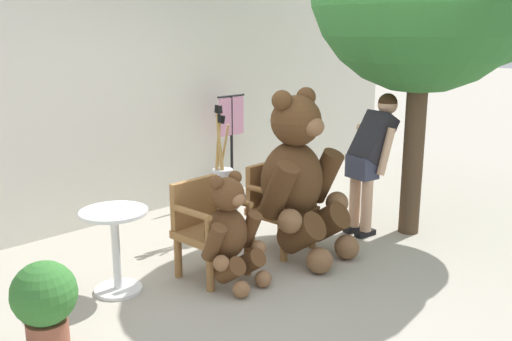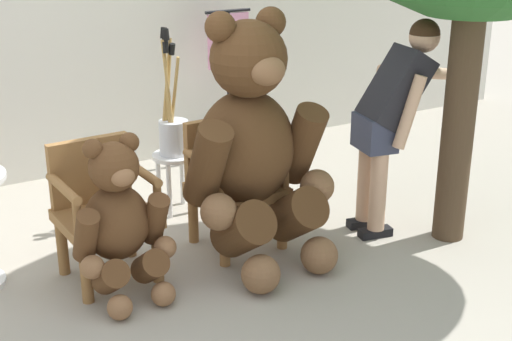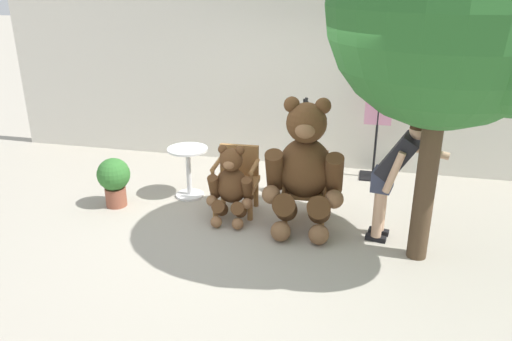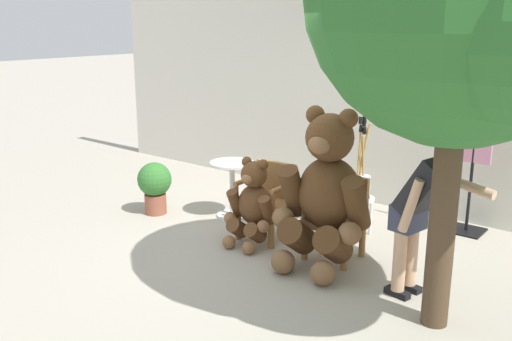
% 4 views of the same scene
% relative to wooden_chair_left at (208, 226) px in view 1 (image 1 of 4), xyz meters
% --- Properties ---
extents(ground_plane, '(60.00, 60.00, 0.00)m').
position_rel_wooden_chair_left_xyz_m(ground_plane, '(0.46, -0.41, -0.46)').
color(ground_plane, '#A8A091').
extents(back_wall, '(10.00, 0.16, 2.80)m').
position_rel_wooden_chair_left_xyz_m(back_wall, '(0.46, 1.99, 0.94)').
color(back_wall, silver).
rests_on(back_wall, ground).
extents(wooden_chair_left, '(0.58, 0.55, 0.86)m').
position_rel_wooden_chair_left_xyz_m(wooden_chair_left, '(0.00, 0.00, 0.00)').
color(wooden_chair_left, olive).
rests_on(wooden_chair_left, ground).
extents(wooden_chair_right, '(0.59, 0.55, 0.86)m').
position_rel_wooden_chair_left_xyz_m(wooden_chair_right, '(0.92, -0.00, 0.00)').
color(wooden_chair_right, olive).
rests_on(wooden_chair_right, ground).
extents(teddy_bear_large, '(0.98, 0.94, 1.63)m').
position_rel_wooden_chair_left_xyz_m(teddy_bear_large, '(0.92, -0.27, 0.34)').
color(teddy_bear_large, '#4C3019').
rests_on(teddy_bear_large, ground).
extents(teddy_bear_small, '(0.59, 0.57, 0.99)m').
position_rel_wooden_chair_left_xyz_m(teddy_bear_small, '(0.01, -0.29, 0.02)').
color(teddy_bear_small, brown).
rests_on(teddy_bear_small, ground).
extents(person_visitor, '(0.85, 0.48, 1.51)m').
position_rel_wooden_chair_left_xyz_m(person_visitor, '(1.97, -0.38, 0.44)').
color(person_visitor, black).
rests_on(person_visitor, ground).
extents(white_stool, '(0.34, 0.34, 0.46)m').
position_rel_wooden_chair_left_xyz_m(white_stool, '(0.80, 0.70, -0.11)').
color(white_stool, white).
rests_on(white_stool, ground).
extents(brush_bucket, '(0.22, 0.22, 0.95)m').
position_rel_wooden_chair_left_xyz_m(brush_bucket, '(0.80, 0.70, 0.21)').
color(brush_bucket, silver).
rests_on(brush_bucket, white_stool).
extents(round_side_table, '(0.56, 0.56, 0.72)m').
position_rel_wooden_chair_left_xyz_m(round_side_table, '(-0.78, 0.27, -0.01)').
color(round_side_table, white).
rests_on(round_side_table, ground).
extents(potted_plant, '(0.44, 0.44, 0.68)m').
position_rel_wooden_chair_left_xyz_m(potted_plant, '(-1.64, -0.26, -0.07)').
color(potted_plant, brown).
rests_on(potted_plant, ground).
extents(clothing_display_stand, '(0.44, 0.40, 1.36)m').
position_rel_wooden_chair_left_xyz_m(clothing_display_stand, '(1.76, 1.60, 0.26)').
color(clothing_display_stand, black).
rests_on(clothing_display_stand, ground).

